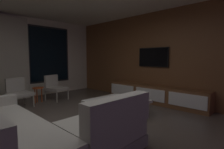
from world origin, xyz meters
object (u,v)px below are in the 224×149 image
accent_chair_near_window (55,86)px  accent_chair_by_curtain (18,91)px  coffee_table (117,108)px  side_stool (38,90)px  sectional_couch (33,133)px  mounted_tv (153,57)px  media_console (155,95)px  book_stack_on_coffee_table (118,101)px

accent_chair_near_window → accent_chair_by_curtain: same height
coffee_table → side_stool: (-0.77, 2.47, 0.19)m
sectional_couch → mounted_tv: 3.93m
media_console → mounted_tv: (0.18, 0.20, 1.10)m
sectional_couch → side_stool: bearing=66.0°
sectional_couch → accent_chair_by_curtain: sectional_couch is taller
sectional_couch → coffee_table: 1.99m
sectional_couch → accent_chair_near_window: size_ratio=3.21×
book_stack_on_coffee_table → mounted_tv: mounted_tv is taller
sectional_couch → coffee_table: sectional_couch is taller
sectional_couch → mounted_tv: (3.76, 0.40, 1.06)m
side_stool → coffee_table: bearing=-72.7°
side_stool → media_console: size_ratio=0.15×
side_stool → media_console: bearing=-46.6°
side_stool → mounted_tv: size_ratio=0.46×
book_stack_on_coffee_table → mounted_tv: 2.11m
media_console → accent_chair_by_curtain: bearing=140.0°
side_stool → accent_chair_near_window: bearing=1.4°
coffee_table → media_console: bearing=-1.5°
side_stool → book_stack_on_coffee_table: bearing=-74.9°
book_stack_on_coffee_table → media_console: (1.68, 0.06, -0.13)m
coffee_table → accent_chair_near_window: accent_chair_near_window is taller
coffee_table → book_stack_on_coffee_table: size_ratio=5.45×
coffee_table → side_stool: 2.59m
book_stack_on_coffee_table → media_console: 1.68m
side_stool → media_console: media_console is taller
book_stack_on_coffee_table → accent_chair_near_window: (-0.16, 2.58, 0.05)m
mounted_tv → sectional_couch: bearing=-173.9°
media_console → side_stool: bearing=133.4°
sectional_couch → book_stack_on_coffee_table: (1.90, 0.15, 0.09)m
accent_chair_near_window → accent_chair_by_curtain: (-1.10, -0.06, 0.00)m
book_stack_on_coffee_table → side_stool: side_stool is taller
accent_chair_by_curtain → media_console: bearing=-40.0°
sectional_couch → coffee_table: (1.97, 0.25, -0.10)m
accent_chair_near_window → mounted_tv: mounted_tv is taller
side_stool → mounted_tv: bearing=-42.2°
book_stack_on_coffee_table → accent_chair_by_curtain: 2.81m
sectional_couch → coffee_table: size_ratio=2.16×
sectional_couch → media_console: (3.58, 0.21, -0.04)m
book_stack_on_coffee_table → accent_chair_by_curtain: (-1.25, 2.52, 0.05)m
sectional_couch → media_console: 3.58m
sectional_couch → media_console: sectional_couch is taller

